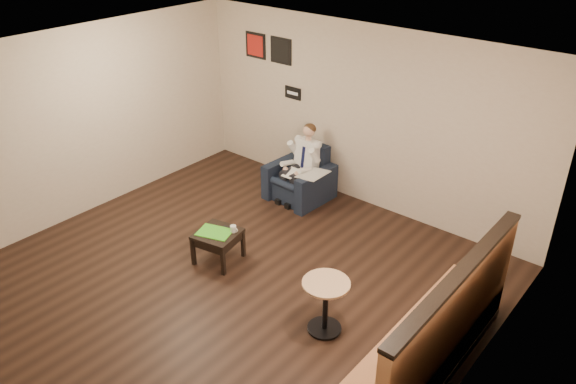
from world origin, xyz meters
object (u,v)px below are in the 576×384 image
Objects in this scene: coffee_mug at (233,229)px; banquette at (428,318)px; cafe_table at (325,306)px; armchair at (300,174)px; seated_man at (295,167)px; side_table at (218,246)px; smartphone at (227,228)px; green_folder at (215,232)px.

coffee_mug is 0.03× the size of banquette.
coffee_mug is 2.90m from banquette.
armchair is at bearing 133.86° from cafe_table.
banquette reaches higher than armchair.
armchair is at bearing 147.60° from banquette.
cafe_table is at bearing -43.21° from armchair.
seated_man reaches higher than side_table.
seated_man is 0.44× the size of banquette.
armchair is 1.32× the size of cafe_table.
banquette reaches higher than side_table.
smartphone is 3.03m from banquette.
banquette is (3.29, -2.09, 0.25)m from armchair.
coffee_mug reaches higher than side_table.
smartphone is (0.02, 0.16, 0.22)m from side_table.
armchair is 6.42× the size of smartphone.
banquette is (3.04, -0.03, 0.46)m from side_table.
cafe_table reaches higher than coffee_mug.
green_folder is 4.74× the size of coffee_mug.
green_folder is at bearing -135.29° from coffee_mug.
banquette is (2.89, -0.18, 0.19)m from coffee_mug.
banquette is (3.30, -1.98, 0.10)m from seated_man.
side_table is (0.25, -2.06, -0.21)m from armchair.
side_table is (0.26, -1.95, -0.36)m from seated_man.
green_folder reaches higher than smartphone.
green_folder is 0.17× the size of banquette.
seated_man is at bearing 102.80° from coffee_mug.
smartphone is 1.92m from cafe_table.
green_folder is at bearing -103.96° from smartphone.
armchair is 3.91m from banquette.
side_table is 0.20× the size of banquette.
cafe_table reaches higher than green_folder.
side_table is at bearing -79.50° from seated_man.
coffee_mug is (0.18, 0.17, 0.04)m from green_folder.
green_folder is at bearing -80.31° from seated_man.
green_folder is (0.23, -2.09, 0.02)m from armchair.
cafe_table is at bearing -171.97° from banquette.
coffee_mug reaches higher than green_folder.
seated_man is (-0.01, -0.11, 0.16)m from armchair.
coffee_mug is at bearing 169.21° from cafe_table.
seated_man is 3.85m from banquette.
seated_man is at bearing 97.57° from side_table.
armchair is 2.10m from green_folder.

